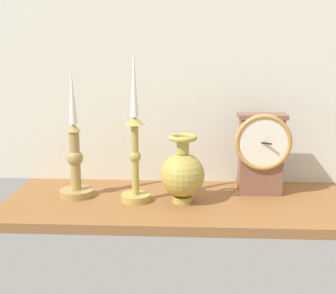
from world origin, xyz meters
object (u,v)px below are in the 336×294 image
object	(u,v)px
candlestick_tall_left	(75,159)
brass_vase_bulbous	(183,173)
mantel_clock	(261,151)
candlestick_tall_center	(135,149)

from	to	relation	value
candlestick_tall_left	brass_vase_bulbous	size ratio (longest dim) A/B	1.95
candlestick_tall_left	mantel_clock	bearing A→B (deg)	5.46
candlestick_tall_left	brass_vase_bulbous	distance (cm)	28.52
candlestick_tall_center	brass_vase_bulbous	distance (cm)	13.45
candlestick_tall_left	brass_vase_bulbous	bearing A→B (deg)	-6.98
brass_vase_bulbous	mantel_clock	bearing A→B (deg)	21.47
brass_vase_bulbous	candlestick_tall_left	bearing A→B (deg)	173.02
brass_vase_bulbous	candlestick_tall_center	bearing A→B (deg)	178.33
mantel_clock	candlestick_tall_center	bearing A→B (deg)	-166.61
mantel_clock	candlestick_tall_left	world-z (taller)	candlestick_tall_left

